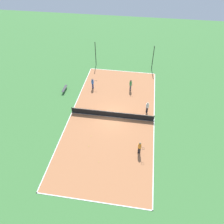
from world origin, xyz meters
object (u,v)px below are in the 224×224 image
(bench, at_px, (64,89))
(tennis_ball_near_net, at_px, (115,74))
(player_near_blue, at_px, (93,83))
(tennis_ball_left_sideline, at_px, (99,162))
(tennis_net, at_px, (112,114))
(player_center_orange, at_px, (140,147))
(tennis_ball_right_alley, at_px, (89,146))
(player_far_white, at_px, (147,107))
(tennis_ball_midcourt, at_px, (91,136))
(fence_post_back_left, at_px, (96,54))
(player_far_green, at_px, (131,84))
(fence_post_back_right, at_px, (153,58))

(bench, bearing_deg, tennis_ball_near_net, -51.01)
(bench, xyz_separation_m, player_near_blue, (4.17, 1.30, 0.66))
(bench, relative_size, tennis_ball_left_sideline, 27.28)
(tennis_net, height_order, tennis_ball_near_net, tennis_net)
(player_center_orange, bearing_deg, tennis_ball_right_alley, -130.00)
(player_far_white, distance_m, player_near_blue, 9.57)
(tennis_net, relative_size, player_near_blue, 6.24)
(tennis_ball_midcourt, bearing_deg, fence_post_back_left, 99.91)
(player_far_green, bearing_deg, player_center_orange, -11.19)
(bench, height_order, player_far_white, player_far_white)
(tennis_ball_left_sideline, distance_m, tennis_ball_near_net, 17.90)
(bench, bearing_deg, tennis_ball_midcourt, -144.40)
(tennis_net, relative_size, player_far_white, 6.39)
(player_far_green, height_order, tennis_ball_right_alley, player_far_green)
(player_far_green, height_order, fence_post_back_right, fence_post_back_right)
(player_far_white, height_order, tennis_ball_near_net, player_far_white)
(tennis_ball_midcourt, xyz_separation_m, tennis_ball_right_alley, (0.08, -1.59, 0.00))
(tennis_net, xyz_separation_m, tennis_ball_midcourt, (-1.99, -3.81, -0.46))
(tennis_net, distance_m, player_far_white, 4.87)
(player_far_white, height_order, tennis_ball_left_sideline, player_far_white)
(player_center_orange, relative_size, tennis_ball_left_sideline, 25.82)
(player_far_green, distance_m, tennis_ball_right_alley, 12.49)
(player_far_green, height_order, tennis_ball_near_net, player_far_green)
(tennis_ball_left_sideline, bearing_deg, player_far_white, 61.78)
(player_center_orange, bearing_deg, fence_post_back_left, 165.56)
(bench, xyz_separation_m, tennis_ball_left_sideline, (7.81, -12.15, -0.34))
(tennis_net, distance_m, player_far_green, 6.74)
(player_far_white, xyz_separation_m, player_near_blue, (-8.50, 4.39, 0.03))
(tennis_net, xyz_separation_m, tennis_ball_near_net, (-1.03, 10.49, -0.46))
(tennis_net, height_order, player_near_blue, player_near_blue)
(tennis_net, relative_size, tennis_ball_left_sideline, 162.98)
(tennis_ball_midcourt, height_order, tennis_ball_near_net, same)
(player_center_orange, bearing_deg, tennis_ball_near_net, 157.44)
(tennis_ball_right_alley, bearing_deg, player_far_green, 72.36)
(bench, distance_m, tennis_ball_left_sideline, 14.44)
(player_far_green, bearing_deg, fence_post_back_right, 134.36)
(player_far_green, xyz_separation_m, tennis_ball_left_sideline, (-2.17, -13.85, -1.02))
(tennis_ball_midcourt, distance_m, tennis_ball_right_alley, 1.59)
(tennis_ball_right_alley, height_order, fence_post_back_left, fence_post_back_left)
(player_far_green, bearing_deg, tennis_net, -37.18)
(bench, xyz_separation_m, player_far_green, (9.98, 1.70, 0.69))
(tennis_net, distance_m, player_center_orange, 6.71)
(player_far_green, xyz_separation_m, tennis_ball_right_alley, (-3.77, -11.86, -1.02))
(bench, distance_m, fence_post_back_left, 9.28)
(player_near_blue, relative_size, tennis_ball_left_sideline, 26.11)
(player_far_green, distance_m, player_near_blue, 5.83)
(tennis_net, relative_size, tennis_ball_midcourt, 162.98)
(fence_post_back_left, bearing_deg, player_far_green, -45.05)
(tennis_net, distance_m, player_near_blue, 7.25)
(player_far_white, height_order, fence_post_back_left, fence_post_back_left)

